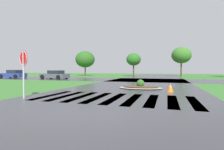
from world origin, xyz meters
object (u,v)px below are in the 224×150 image
object	(u,v)px
median_island	(140,87)
traffic_cone	(170,88)
car_dark_suv	(55,75)
stop_sign	(23,63)
car_silver_hatch	(13,74)

from	to	relation	value
median_island	traffic_cone	distance (m)	2.59
traffic_cone	car_dark_suv	bearing A→B (deg)	145.52
median_island	traffic_cone	size ratio (longest dim) A/B	5.50
car_dark_suv	stop_sign	bearing A→B (deg)	127.26
car_dark_suv	car_silver_hatch	xyz separation A→B (m)	(-8.27, 0.24, 0.03)
stop_sign	car_dark_suv	xyz separation A→B (m)	(-9.64, 16.11, -1.14)
car_silver_hatch	traffic_cone	distance (m)	27.32
stop_sign	traffic_cone	size ratio (longest dim) A/B	4.04
stop_sign	median_island	world-z (taller)	stop_sign
car_dark_suv	car_silver_hatch	world-z (taller)	car_silver_hatch
median_island	traffic_cone	world-z (taller)	median_island
stop_sign	median_island	xyz separation A→B (m)	(4.75, 6.30, -1.61)
stop_sign	median_island	size ratio (longest dim) A/B	0.73
median_island	traffic_cone	bearing A→B (deg)	-35.89
car_dark_suv	traffic_cone	bearing A→B (deg)	151.88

